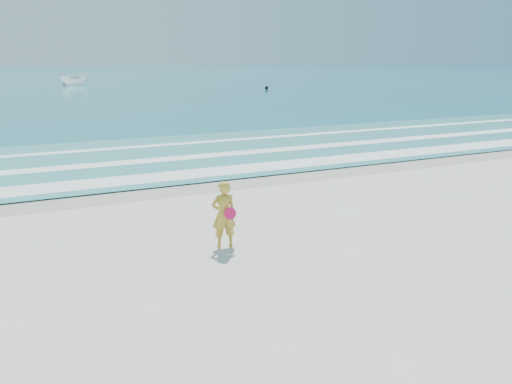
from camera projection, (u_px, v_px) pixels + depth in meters
name	position (u px, v px, depth m)	size (l,w,h in m)	color
ground	(352.00, 307.00, 8.37)	(400.00, 400.00, 0.00)	silver
wet_sand	(191.00, 185.00, 16.27)	(400.00, 2.40, 0.00)	#B2A893
ocean	(49.00, 76.00, 100.55)	(400.00, 190.00, 0.04)	#19727F
shallow	(155.00, 156.00, 20.65)	(400.00, 10.00, 0.01)	#59B7AD
foam_near	(180.00, 175.00, 17.40)	(400.00, 1.40, 0.01)	white
foam_mid	(160.00, 160.00, 19.94)	(400.00, 0.90, 0.01)	white
foam_far	(142.00, 146.00, 22.84)	(400.00, 0.60, 0.01)	white
boat	(75.00, 79.00, 70.30)	(1.64, 4.36, 1.68)	white
buoy	(267.00, 88.00, 61.07)	(0.46, 0.46, 0.46)	black
woman	(224.00, 214.00, 10.81)	(0.57, 0.42, 1.49)	gold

